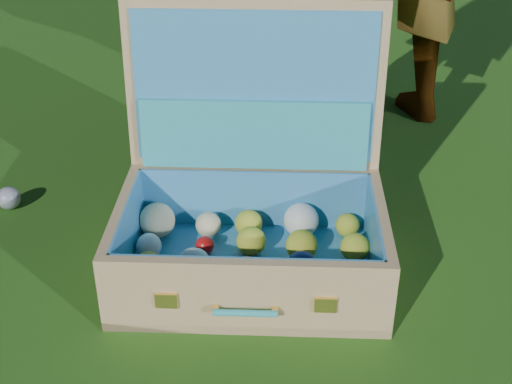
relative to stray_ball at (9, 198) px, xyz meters
name	(u,v)px	position (x,y,z in m)	size (l,w,h in m)	color
ground	(232,243)	(0.61, -0.07, -0.03)	(60.00, 60.00, 0.00)	#215114
stray_ball	(9,198)	(0.00, 0.00, 0.00)	(0.06, 0.06, 0.06)	teal
suitcase	(251,198)	(0.67, -0.11, 0.13)	(0.64, 0.53, 0.57)	tan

